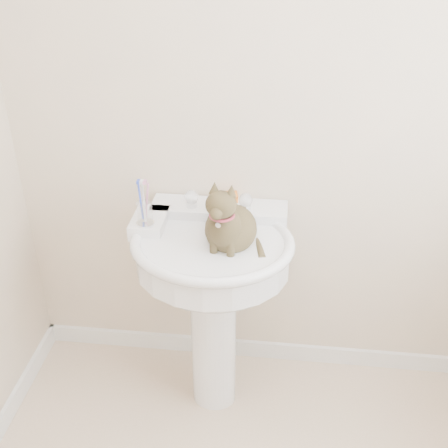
% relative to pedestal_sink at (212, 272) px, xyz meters
% --- Properties ---
extents(wall_back, '(2.20, 0.00, 2.50)m').
position_rel_pedestal_sink_xyz_m(wall_back, '(0.22, 0.29, 0.55)').
color(wall_back, '#C5B49D').
rests_on(wall_back, ground).
extents(baseboard_back, '(2.20, 0.02, 0.09)m').
position_rel_pedestal_sink_xyz_m(baseboard_back, '(0.22, 0.28, -0.65)').
color(baseboard_back, white).
rests_on(baseboard_back, floor).
extents(pedestal_sink, '(0.65, 0.63, 0.89)m').
position_rel_pedestal_sink_xyz_m(pedestal_sink, '(0.00, 0.00, 0.00)').
color(pedestal_sink, white).
rests_on(pedestal_sink, floor).
extents(faucet, '(0.28, 0.12, 0.14)m').
position_rel_pedestal_sink_xyz_m(faucet, '(0.00, 0.16, 0.23)').
color(faucet, silver).
rests_on(faucet, pedestal_sink).
extents(soap_bar, '(0.10, 0.07, 0.03)m').
position_rel_pedestal_sink_xyz_m(soap_bar, '(0.03, 0.25, 0.21)').
color(soap_bar, orange).
rests_on(soap_bar, pedestal_sink).
extents(toothbrush_cup, '(0.07, 0.07, 0.19)m').
position_rel_pedestal_sink_xyz_m(toothbrush_cup, '(-0.26, 0.02, 0.24)').
color(toothbrush_cup, silver).
rests_on(toothbrush_cup, pedestal_sink).
extents(cat, '(0.22, 0.27, 0.40)m').
position_rel_pedestal_sink_xyz_m(cat, '(0.07, -0.02, 0.23)').
color(cat, brown).
rests_on(cat, pedestal_sink).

